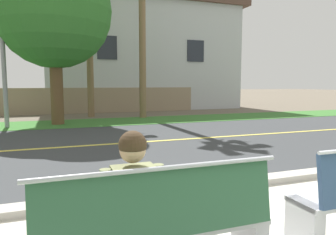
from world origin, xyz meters
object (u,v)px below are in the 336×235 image
bench_left (158,228)px  shade_tree_left (57,2)px  seated_person_olive (131,198)px  streetlamp (2,23)px

bench_left → shade_tree_left: shade_tree_left is taller
seated_person_olive → shade_tree_left: shade_tree_left is taller
seated_person_olive → shade_tree_left: bearing=91.8°
shade_tree_left → bench_left: bearing=-87.2°
streetlamp → seated_person_olive: bearing=-77.9°
seated_person_olive → streetlamp: (-2.26, 10.56, 3.13)m
seated_person_olive → streetlamp: streetlamp is taller
bench_left → shade_tree_left: 11.59m
streetlamp → shade_tree_left: 2.14m
bench_left → shade_tree_left: (-0.52, 10.76, 4.28)m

